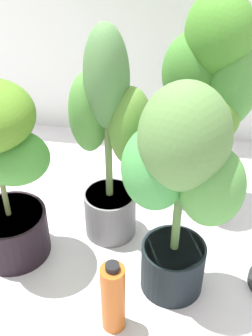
# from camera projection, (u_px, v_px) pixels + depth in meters

# --- Properties ---
(ground_plane) EXTENTS (8.00, 8.00, 0.00)m
(ground_plane) POSITION_uv_depth(u_px,v_px,m) (104.00, 245.00, 1.62)
(ground_plane) COLOR silver
(ground_plane) RESTS_ON ground
(potted_plant_front_right) EXTENTS (0.42, 0.32, 0.75)m
(potted_plant_front_right) POSITION_uv_depth(u_px,v_px,m) (180.00, 180.00, 1.21)
(potted_plant_front_right) COLOR black
(potted_plant_front_right) RESTS_ON ground
(potted_plant_center) EXTENTS (0.31, 0.22, 0.82)m
(potted_plant_center) POSITION_uv_depth(u_px,v_px,m) (109.00, 137.00, 1.44)
(potted_plant_center) COLOR slate
(potted_plant_center) RESTS_ON ground
(potted_plant_back_right) EXTENTS (0.39, 0.36, 0.87)m
(potted_plant_back_right) POSITION_uv_depth(u_px,v_px,m) (210.00, 96.00, 1.58)
(potted_plant_back_right) COLOR slate
(potted_plant_back_right) RESTS_ON ground
(nutrient_bottle) EXTENTS (0.07, 0.07, 0.28)m
(nutrient_bottle) POSITION_uv_depth(u_px,v_px,m) (113.00, 298.00, 1.27)
(nutrient_bottle) COLOR #BC591D
(nutrient_bottle) RESTS_ON ground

